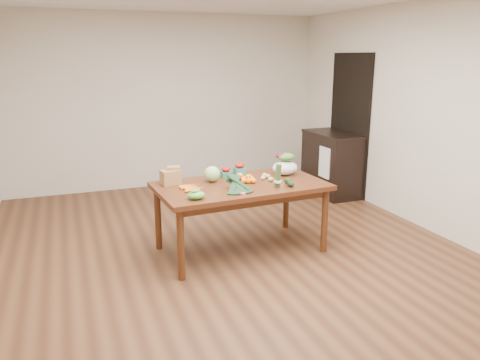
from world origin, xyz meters
name	(u,v)px	position (x,y,z in m)	size (l,w,h in m)	color
floor	(230,254)	(0.00, 0.00, 0.00)	(6.00, 6.00, 0.00)	brown
room_walls	(229,129)	(0.00, 0.00, 1.35)	(5.02, 6.02, 2.70)	silver
dining_table	(241,217)	(0.15, 0.06, 0.38)	(1.76, 0.98, 0.75)	#4E2312
doorway_dark	(349,125)	(2.48, 1.60, 1.05)	(0.02, 1.00, 2.10)	black
cabinet	(331,163)	(2.22, 1.63, 0.47)	(0.52, 1.02, 0.94)	black
dish_towel	(324,163)	(1.96, 1.40, 0.55)	(0.02, 0.28, 0.45)	white
paper_bag	(171,176)	(-0.55, 0.30, 0.84)	(0.26, 0.21, 0.18)	#9B7D45
cabbage	(212,174)	(-0.11, 0.24, 0.83)	(0.17, 0.17, 0.17)	#A9D57B
strawberry_basket_a	(226,173)	(0.09, 0.38, 0.80)	(0.10, 0.10, 0.09)	#B1140B
strawberry_basket_b	(239,170)	(0.28, 0.45, 0.80)	(0.11, 0.11, 0.10)	red
orange_a	(233,179)	(0.09, 0.13, 0.79)	(0.08, 0.08, 0.08)	#FF9B0F
orange_b	(240,176)	(0.20, 0.21, 0.79)	(0.08, 0.08, 0.08)	orange
orange_c	(249,177)	(0.27, 0.13, 0.79)	(0.08, 0.08, 0.08)	orange
mandarin_cluster	(248,178)	(0.24, 0.09, 0.80)	(0.18, 0.18, 0.09)	orange
carrots	(191,188)	(-0.39, 0.05, 0.76)	(0.22, 0.24, 0.03)	orange
snap_pea_bag	(196,195)	(-0.44, -0.31, 0.79)	(0.17, 0.13, 0.08)	green
kale_bunch	(239,184)	(0.02, -0.23, 0.83)	(0.32, 0.40, 0.16)	black
asparagus_bundle	(278,176)	(0.45, -0.21, 0.88)	(0.08, 0.08, 0.25)	#567C39
potato_a	(263,178)	(0.43, 0.12, 0.77)	(0.05, 0.05, 0.04)	#D2B779
potato_b	(271,179)	(0.48, 0.03, 0.77)	(0.06, 0.05, 0.05)	tan
potato_c	(268,176)	(0.51, 0.16, 0.77)	(0.06, 0.05, 0.05)	tan
potato_d	(265,175)	(0.49, 0.21, 0.78)	(0.06, 0.05, 0.05)	#CEC276
potato_e	(277,179)	(0.57, 0.04, 0.77)	(0.04, 0.04, 0.04)	tan
avocado_a	(291,184)	(0.58, -0.23, 0.78)	(0.06, 0.09, 0.06)	black
avocado_b	(288,181)	(0.61, -0.13, 0.78)	(0.07, 0.10, 0.07)	black
salad_bag	(285,165)	(0.75, 0.24, 0.86)	(0.29, 0.22, 0.23)	white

